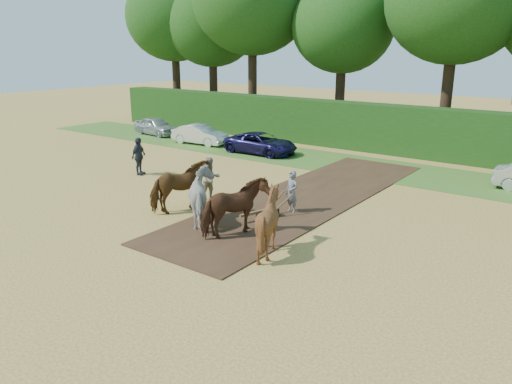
{
  "coord_description": "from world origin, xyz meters",
  "views": [
    {
      "loc": [
        12.32,
        -11.42,
        6.52
      ],
      "look_at": [
        1.97,
        2.58,
        1.4
      ],
      "focal_mm": 35.0,
      "sensor_mm": 36.0,
      "label": 1
    }
  ],
  "objects_px": {
    "spectator_near": "(211,179)",
    "parked_cars": "(343,153)",
    "spectator_far": "(139,156)",
    "plough_team": "(222,202)"
  },
  "relations": [
    {
      "from": "spectator_near",
      "to": "parked_cars",
      "type": "distance_m",
      "value": 9.65
    },
    {
      "from": "spectator_near",
      "to": "parked_cars",
      "type": "relative_size",
      "value": 0.05
    },
    {
      "from": "spectator_far",
      "to": "plough_team",
      "type": "height_order",
      "value": "plough_team"
    },
    {
      "from": "spectator_near",
      "to": "spectator_far",
      "type": "bearing_deg",
      "value": 99.04
    },
    {
      "from": "spectator_near",
      "to": "spectator_far",
      "type": "distance_m",
      "value": 6.03
    },
    {
      "from": "plough_team",
      "to": "parked_cars",
      "type": "relative_size",
      "value": 0.2
    },
    {
      "from": "plough_team",
      "to": "parked_cars",
      "type": "height_order",
      "value": "plough_team"
    },
    {
      "from": "plough_team",
      "to": "parked_cars",
      "type": "bearing_deg",
      "value": 95.81
    },
    {
      "from": "spectator_near",
      "to": "plough_team",
      "type": "relative_size",
      "value": 0.26
    },
    {
      "from": "spectator_near",
      "to": "spectator_far",
      "type": "xyz_separation_m",
      "value": [
        -5.93,
        1.08,
        0.04
      ]
    }
  ]
}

